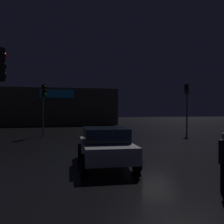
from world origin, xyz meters
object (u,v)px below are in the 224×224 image
traffic_signal_opposite (187,98)px  car_near (105,145)px  traffic_signal_main (44,98)px  store_building (57,107)px

traffic_signal_opposite → car_near: size_ratio=1.13×
car_near → traffic_signal_main: bearing=104.5°
traffic_signal_main → car_near: 11.74m
traffic_signal_main → traffic_signal_opposite: 12.22m
car_near → store_building: bearing=93.7°
store_building → car_near: store_building is taller
traffic_signal_main → traffic_signal_opposite: traffic_signal_opposite is taller
traffic_signal_main → traffic_signal_opposite: bearing=-3.2°
store_building → traffic_signal_main: bearing=-92.9°
store_building → traffic_signal_opposite: (11.25, -19.32, 0.58)m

